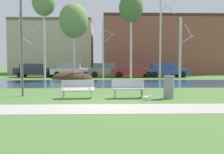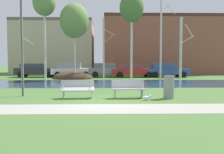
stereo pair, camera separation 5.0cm
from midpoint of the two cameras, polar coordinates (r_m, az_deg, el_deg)
The scene contains 23 objects.
ground_plane at distance 21.50m, azimuth -1.67°, elevation -1.18°, with size 120.00×120.00×0.00m, color #476B33.
paved_path_strip at distance 9.90m, azimuth -1.94°, elevation -6.94°, with size 60.00×1.99×0.01m, color #9E998E.
river_band at distance 20.58m, azimuth -1.68°, elevation -1.39°, with size 80.00×6.76×0.01m, color #284256.
soil_mound at distance 25.85m, azimuth -8.50°, elevation -0.40°, with size 3.97×2.55×1.51m, color #423021.
bench_left at distance 12.66m, azimuth -7.41°, elevation -2.49°, with size 1.63×0.65×0.87m.
bench_right at distance 12.64m, azimuth 3.69°, elevation -2.48°, with size 1.63×0.65×0.87m.
trash_bin at distance 12.72m, azimuth 12.40°, elevation -2.11°, with size 0.52×0.52×1.09m.
seagull at distance 12.05m, azimuth 7.71°, elevation -4.44°, with size 0.44×0.16×0.26m.
streetlamp at distance 14.04m, azimuth -19.05°, elevation 10.60°, with size 0.32×0.32×5.34m.
birch_far_left at distance 26.90m, azimuth -18.95°, elevation 6.55°, with size 1.30×2.30×6.42m.
birch_left at distance 26.14m, azimuth -14.50°, elevation 15.35°, with size 2.15×2.15×9.28m.
birch_center_left at distance 25.38m, azimuth -8.18°, elevation 12.03°, with size 2.74×2.74×7.18m.
birch_center at distance 26.35m, azimuth -1.73°, elevation 6.44°, with size 1.20×2.02×6.04m.
birch_center_right at distance 26.48m, azimuth 4.35°, elevation 14.70°, with size 2.37×2.37×8.90m.
birch_right at distance 25.65m, azimuth 10.75°, elevation 10.10°, with size 1.43×2.25×9.26m.
birch_far_right at distance 26.78m, azimuth 14.91°, elevation 6.30°, with size 1.40×2.42×6.03m.
parked_van_nearest_dark at distance 29.28m, azimuth -16.15°, elevation 1.50°, with size 4.50×2.14×1.47m.
parked_sedan_second_white at distance 28.37m, azimuth -8.75°, elevation 1.59°, with size 4.44×2.06×1.54m.
parked_hatch_third_grey at distance 28.08m, azimuth -1.08°, elevation 1.59°, with size 4.05×2.00×1.51m.
parked_wagon_fourth_red at distance 28.06m, azimuth 4.53°, elevation 1.48°, with size 4.71×2.07×1.39m.
parked_suv_fifth_blue at distance 28.72m, azimuth 11.74°, elevation 1.56°, with size 4.57×2.15×1.51m.
building_beige_block at distance 37.68m, azimuth -12.28°, elevation 6.34°, with size 10.64×7.04×7.24m.
building_brick_low at distance 37.50m, azimuth 10.02°, elevation 6.66°, with size 15.07×9.25×7.59m.
Camera 2 is at (0.11, -11.42, 1.83)m, focal length 41.93 mm.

